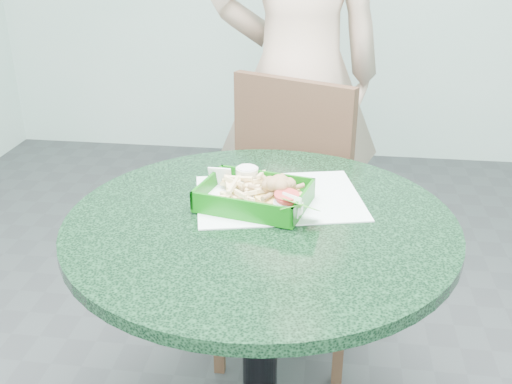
# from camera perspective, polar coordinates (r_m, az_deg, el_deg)

# --- Properties ---
(cafe_table) EXTENTS (0.95, 0.95, 0.75)m
(cafe_table) POSITION_cam_1_polar(r_m,az_deg,el_deg) (1.54, 0.41, -8.78)
(cafe_table) COLOR black
(cafe_table) RESTS_ON floor
(dining_chair) EXTENTS (0.47, 0.47, 0.93)m
(dining_chair) POSITION_cam_1_polar(r_m,az_deg,el_deg) (2.10, 3.08, -0.67)
(dining_chair) COLOR #472D16
(dining_chair) RESTS_ON floor
(diner_person) EXTENTS (0.87, 0.68, 2.12)m
(diner_person) POSITION_cam_1_polar(r_m,az_deg,el_deg) (2.24, 4.21, 15.02)
(diner_person) COLOR tan
(diner_person) RESTS_ON floor
(placemat) EXTENTS (0.48, 0.40, 0.00)m
(placemat) POSITION_cam_1_polar(r_m,az_deg,el_deg) (1.55, 2.15, -1.20)
(placemat) COLOR silver
(placemat) RESTS_ON cafe_table
(food_basket) EXTENTS (0.26, 0.19, 0.05)m
(food_basket) POSITION_cam_1_polar(r_m,az_deg,el_deg) (1.51, -0.17, -1.40)
(food_basket) COLOR #09580B
(food_basket) RESTS_ON placemat
(crab_sandwich) EXTENTS (0.12, 0.12, 0.07)m
(crab_sandwich) POSITION_cam_1_polar(r_m,az_deg,el_deg) (1.50, 2.05, -0.12)
(crab_sandwich) COLOR tan
(crab_sandwich) RESTS_ON food_basket
(fries_pile) EXTENTS (0.15, 0.16, 0.05)m
(fries_pile) POSITION_cam_1_polar(r_m,az_deg,el_deg) (1.53, -1.55, -0.15)
(fries_pile) COLOR #EFCE8E
(fries_pile) RESTS_ON food_basket
(sauce_ramekin) EXTENTS (0.06, 0.06, 0.03)m
(sauce_ramekin) POSITION_cam_1_polar(r_m,az_deg,el_deg) (1.57, -1.60, 1.06)
(sauce_ramekin) COLOR beige
(sauce_ramekin) RESTS_ON food_basket
(garnish_cup) EXTENTS (0.11, 0.11, 0.04)m
(garnish_cup) POSITION_cam_1_polar(r_m,az_deg,el_deg) (1.45, 3.76, -1.50)
(garnish_cup) COLOR silver
(garnish_cup) RESTS_ON food_basket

